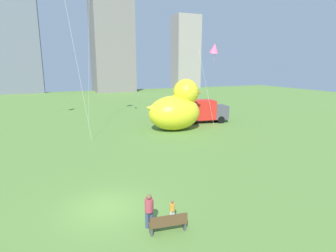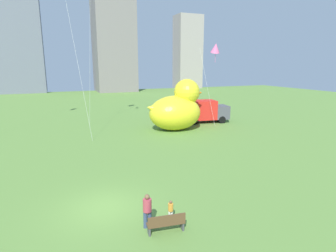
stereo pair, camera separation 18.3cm
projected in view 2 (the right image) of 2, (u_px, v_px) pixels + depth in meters
ground_plane at (105, 208)px, 14.24m from camera, size 140.00×140.00×0.00m
park_bench at (166, 223)px, 12.03m from camera, size 1.71×0.64×0.90m
person_adult at (147, 209)px, 12.37m from camera, size 0.39×0.39×1.61m
person_child at (171, 209)px, 12.99m from camera, size 0.25×0.25×1.01m
giant_inflatable_duck at (177, 109)px, 31.10m from camera, size 6.90×4.43×5.72m
box_truck at (203, 111)px, 35.31m from camera, size 6.39×3.21×2.85m
city_skyline at (92, 24)px, 75.74m from camera, size 57.62×13.90×40.67m
kite_pink at (216, 48)px, 33.27m from camera, size 2.43×2.54×9.94m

